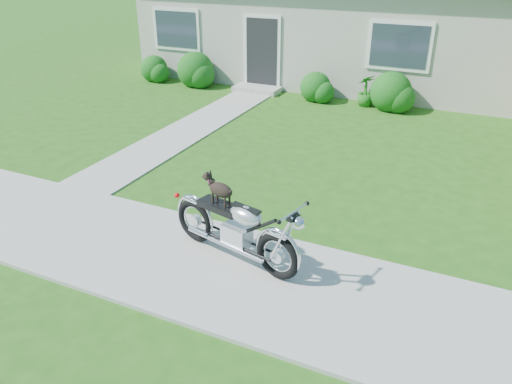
% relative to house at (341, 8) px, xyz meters
% --- Properties ---
extents(ground, '(80.00, 80.00, 0.00)m').
position_rel_house_xyz_m(ground, '(0.00, -11.99, -2.16)').
color(ground, '#235114').
rests_on(ground, ground).
extents(sidewalk, '(24.00, 2.20, 0.04)m').
position_rel_house_xyz_m(sidewalk, '(0.00, -11.99, -2.14)').
color(sidewalk, '#9E9B93').
rests_on(sidewalk, ground).
extents(walkway, '(1.20, 8.00, 0.03)m').
position_rel_house_xyz_m(walkway, '(-1.50, -6.99, -2.14)').
color(walkway, '#9E9B93').
rests_on(walkway, ground).
extents(house, '(12.60, 7.03, 4.50)m').
position_rel_house_xyz_m(house, '(0.00, 0.00, 0.00)').
color(house, '#B4ACA2').
rests_on(house, ground).
extents(shrub_row, '(8.65, 1.14, 1.14)m').
position_rel_house_xyz_m(shrub_row, '(-1.23, -3.49, -1.71)').
color(shrub_row, '#175416').
rests_on(shrub_row, ground).
extents(potted_plant_left, '(0.53, 0.60, 0.64)m').
position_rel_house_xyz_m(potted_plant_left, '(-3.36, -3.44, -1.84)').
color(potted_plant_left, '#144F19').
rests_on(potted_plant_left, ground).
extents(potted_plant_right, '(0.66, 0.66, 0.86)m').
position_rel_house_xyz_m(potted_plant_right, '(1.84, -3.44, -1.73)').
color(potted_plant_right, '#246C1D').
rests_on(potted_plant_right, ground).
extents(motorcycle_with_dog, '(2.19, 0.83, 1.19)m').
position_rel_house_xyz_m(motorcycle_with_dog, '(2.06, -11.72, -1.60)').
color(motorcycle_with_dog, black).
rests_on(motorcycle_with_dog, sidewalk).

